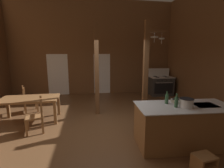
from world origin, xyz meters
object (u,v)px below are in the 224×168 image
at_px(ladderback_chair_near_window, 29,100).
at_px(stockpot_on_counter, 186,103).
at_px(ladderback_chair_by_post, 36,116).
at_px(mixing_bowl_on_counter, 176,101).
at_px(stove_range, 161,86).
at_px(dining_table, 30,101).
at_px(step_stool, 204,162).
at_px(bottle_short_on_counter, 167,99).
at_px(kitchen_island, 184,125).
at_px(bottle_tall_on_counter, 176,102).

bearing_deg(ladderback_chair_near_window, stockpot_on_counter, -34.98).
height_order(ladderback_chair_near_window, ladderback_chair_by_post, same).
height_order(stockpot_on_counter, mixing_bowl_on_counter, stockpot_on_counter).
bearing_deg(stove_range, mixing_bowl_on_counter, -111.26).
bearing_deg(mixing_bowl_on_counter, dining_table, 155.80).
height_order(stove_range, stockpot_on_counter, stove_range).
relative_size(step_stool, stockpot_on_counter, 1.09).
relative_size(dining_table, bottle_short_on_counter, 5.97).
height_order(kitchen_island, bottle_tall_on_counter, bottle_tall_on_counter).
relative_size(dining_table, mixing_bowl_on_counter, 7.24).
bearing_deg(bottle_tall_on_counter, step_stool, -79.80).
distance_m(kitchen_island, ladderback_chair_by_post, 3.71).
bearing_deg(stockpot_on_counter, ladderback_chair_by_post, 159.65).
bearing_deg(mixing_bowl_on_counter, stockpot_on_counter, -85.10).
bearing_deg(ladderback_chair_near_window, dining_table, -69.39).
xyz_separation_m(bottle_tall_on_counter, bottle_short_on_counter, (-0.08, 0.28, -0.01)).
height_order(ladderback_chair_near_window, bottle_tall_on_counter, bottle_tall_on_counter).
xyz_separation_m(stove_range, step_stool, (-1.64, -5.23, -0.30)).
relative_size(ladderback_chair_near_window, mixing_bowl_on_counter, 3.99).
distance_m(step_stool, dining_table, 4.75).
relative_size(ladderback_chair_by_post, stockpot_on_counter, 2.62).
xyz_separation_m(mixing_bowl_on_counter, bottle_short_on_counter, (-0.25, -0.03, 0.07)).
bearing_deg(ladderback_chair_near_window, kitchen_island, -33.49).
distance_m(ladderback_chair_by_post, mixing_bowl_on_counter, 3.59).
bearing_deg(stockpot_on_counter, dining_table, 151.76).
xyz_separation_m(kitchen_island, ladderback_chair_by_post, (-3.52, 1.16, -0.02)).
height_order(step_stool, stockpot_on_counter, stockpot_on_counter).
relative_size(kitchen_island, step_stool, 5.59).
relative_size(mixing_bowl_on_counter, bottle_tall_on_counter, 0.77).
bearing_deg(stockpot_on_counter, bottle_tall_on_counter, 166.63).
bearing_deg(bottle_tall_on_counter, ladderback_chair_near_window, 144.10).
distance_m(dining_table, mixing_bowl_on_counter, 4.21).
height_order(stockpot_on_counter, bottle_tall_on_counter, bottle_tall_on_counter).
bearing_deg(ladderback_chair_near_window, step_stool, -41.71).
bearing_deg(bottle_short_on_counter, kitchen_island, -30.78).
bearing_deg(stove_range, bottle_short_on_counter, -114.11).
relative_size(step_stool, bottle_short_on_counter, 1.37).
relative_size(kitchen_island, bottle_tall_on_counter, 7.15).
height_order(step_stool, mixing_bowl_on_counter, mixing_bowl_on_counter).
distance_m(dining_table, ladderback_chair_near_window, 0.93).
distance_m(stove_range, mixing_bowl_on_counter, 4.46).
relative_size(kitchen_island, ladderback_chair_by_post, 2.33).
relative_size(step_stool, mixing_bowl_on_counter, 1.66).
relative_size(kitchen_island, dining_table, 1.28).
height_order(mixing_bowl_on_counter, bottle_short_on_counter, bottle_short_on_counter).
bearing_deg(bottle_short_on_counter, bottle_tall_on_counter, -74.25).
xyz_separation_m(mixing_bowl_on_counter, bottle_tall_on_counter, (-0.18, -0.30, 0.08)).
bearing_deg(dining_table, mixing_bowl_on_counter, -24.20).
bearing_deg(bottle_tall_on_counter, dining_table, 151.01).
height_order(ladderback_chair_near_window, mixing_bowl_on_counter, mixing_bowl_on_counter).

